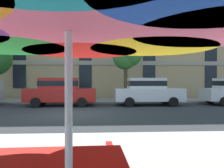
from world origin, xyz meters
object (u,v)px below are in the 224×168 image
at_px(street_tree_middle, 127,57).
at_px(sedan_red, 60,91).
at_px(patio_umbrella, 68,2).
at_px(sedan_white, 148,91).

bearing_deg(street_tree_middle, sedan_red, -149.79).
distance_m(sedan_red, patio_umbrella, 12.95).
height_order(sedan_red, patio_umbrella, patio_umbrella).
xyz_separation_m(sedan_white, street_tree_middle, (-1.03, 2.67, 2.51)).
xyz_separation_m(street_tree_middle, patio_umbrella, (-2.38, -15.37, -1.31)).
bearing_deg(patio_umbrella, sedan_white, 74.99).
bearing_deg(sedan_red, street_tree_middle, 30.21).
bearing_deg(patio_umbrella, sedan_red, 99.90).
distance_m(sedan_red, street_tree_middle, 5.88).
xyz_separation_m(sedan_red, sedan_white, (5.62, 0.00, 0.00)).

